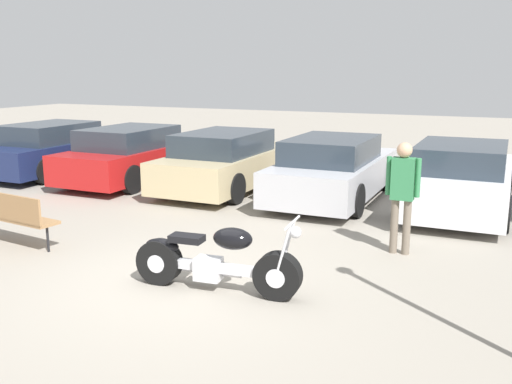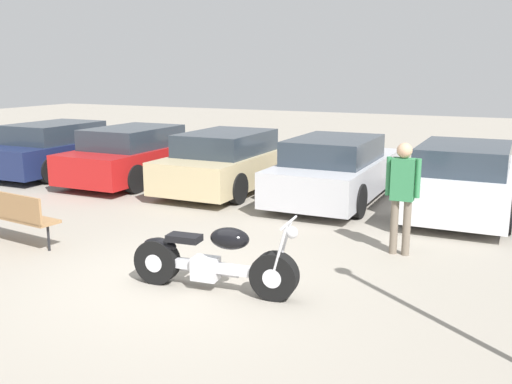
% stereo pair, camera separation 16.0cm
% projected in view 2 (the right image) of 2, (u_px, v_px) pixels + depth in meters
% --- Properties ---
extents(ground_plane, '(60.00, 60.00, 0.00)m').
position_uv_depth(ground_plane, '(179.00, 282.00, 7.72)').
color(ground_plane, gray).
extents(motorcycle, '(2.26, 0.62, 1.02)m').
position_uv_depth(motorcycle, '(212.00, 261.00, 7.34)').
color(motorcycle, black).
rests_on(motorcycle, ground_plane).
extents(parked_car_navy, '(1.93, 4.51, 1.39)m').
position_uv_depth(parked_car_navy, '(61.00, 149.00, 15.69)').
color(parked_car_navy, '#19234C').
rests_on(parked_car_navy, ground_plane).
extents(parked_car_red, '(1.93, 4.51, 1.39)m').
position_uv_depth(parked_car_red, '(139.00, 155.00, 14.58)').
color(parked_car_red, red).
rests_on(parked_car_red, ground_plane).
extents(parked_car_champagne, '(1.93, 4.51, 1.39)m').
position_uv_depth(parked_car_champagne, '(230.00, 161.00, 13.54)').
color(parked_car_champagne, '#C6B284').
rests_on(parked_car_champagne, ground_plane).
extents(parked_car_silver, '(1.93, 4.51, 1.39)m').
position_uv_depth(parked_car_silver, '(336.00, 170.00, 12.41)').
color(parked_car_silver, '#BCBCC1').
rests_on(parked_car_silver, ground_plane).
extents(parked_car_white, '(1.93, 4.51, 1.39)m').
position_uv_depth(parked_car_white, '(464.00, 179.00, 11.37)').
color(parked_car_white, white).
rests_on(parked_car_white, ground_plane).
extents(park_bench, '(1.74, 0.61, 0.89)m').
position_uv_depth(park_bench, '(12.00, 212.00, 9.24)').
color(park_bench, '#997047').
rests_on(park_bench, ground_plane).
extents(person_standing, '(0.52, 0.23, 1.74)m').
position_uv_depth(person_standing, '(402.00, 189.00, 8.64)').
color(person_standing, '#726656').
rests_on(person_standing, ground_plane).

